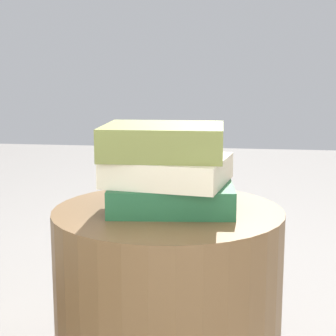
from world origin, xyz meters
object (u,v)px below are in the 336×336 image
side_table (168,317)px  book_olive (164,141)px  book_forest (172,198)px  book_cream (167,170)px

side_table → book_olive: 0.37m
book_olive → book_forest: bearing=128.7°
side_table → book_olive: book_olive is taller
book_forest → side_table: bearing=-56.8°
side_table → book_forest: book_forest is taller
book_forest → book_cream: bearing=-60.7°
book_cream → book_forest: bearing=134.2°
book_forest → book_olive: (0.02, -0.02, 0.11)m
book_cream → book_olive: 0.06m
book_cream → book_olive: book_olive is taller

